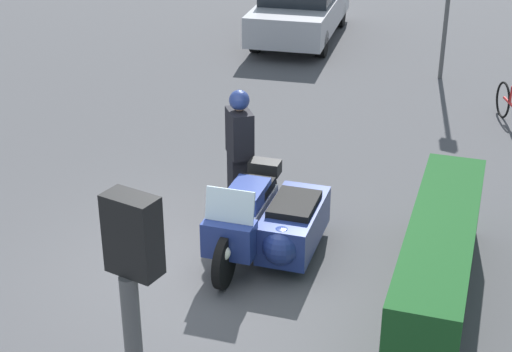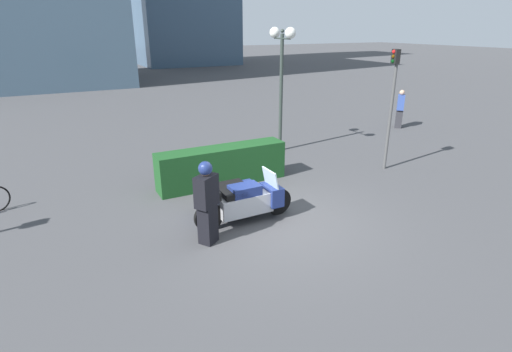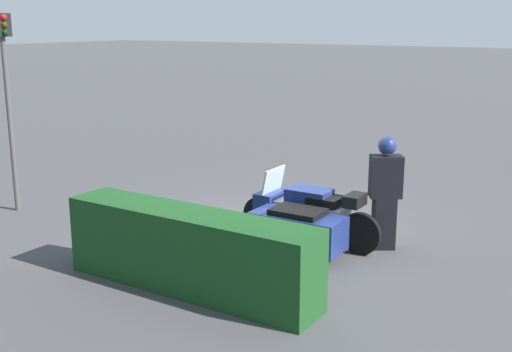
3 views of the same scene
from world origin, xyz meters
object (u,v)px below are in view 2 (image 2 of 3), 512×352
at_px(hedge_bush_curbside, 222,166).
at_px(traffic_light_near, 392,93).
at_px(pedestrian_bystander, 400,109).
at_px(officer_rider, 207,201).
at_px(twin_lamp_post, 282,57).
at_px(police_motorcycle, 240,198).

xyz_separation_m(hedge_bush_curbside, traffic_light_near, (4.96, -1.15, 1.80)).
distance_m(traffic_light_near, pedestrian_bystander, 6.02).
bearing_deg(pedestrian_bystander, hedge_bush_curbside, -118.41).
xyz_separation_m(officer_rider, twin_lamp_post, (4.62, 4.91, 2.29)).
distance_m(twin_lamp_post, pedestrian_bystander, 6.81).
bearing_deg(officer_rider, twin_lamp_post, 103.20).
distance_m(officer_rider, traffic_light_near, 6.87).
height_order(police_motorcycle, traffic_light_near, traffic_light_near).
xyz_separation_m(officer_rider, pedestrian_bystander, (10.97, 5.46, -0.11)).
bearing_deg(traffic_light_near, twin_lamp_post, -46.23).
height_order(police_motorcycle, pedestrian_bystander, pedestrian_bystander).
relative_size(police_motorcycle, officer_rider, 1.37).
bearing_deg(pedestrian_bystander, officer_rider, -107.26).
bearing_deg(officer_rider, hedge_bush_curbside, 118.35).
xyz_separation_m(hedge_bush_curbside, twin_lamp_post, (3.08, 2.03, 2.68)).
height_order(twin_lamp_post, pedestrian_bystander, twin_lamp_post).
relative_size(twin_lamp_post, pedestrian_bystander, 2.54).
xyz_separation_m(twin_lamp_post, pedestrian_bystander, (6.35, 0.55, -2.39)).
bearing_deg(officer_rider, police_motorcycle, 91.48).
bearing_deg(twin_lamp_post, police_motorcycle, -130.39).
distance_m(police_motorcycle, traffic_light_near, 5.79).
relative_size(police_motorcycle, twin_lamp_post, 0.58).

